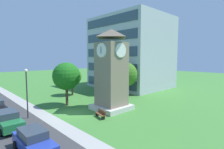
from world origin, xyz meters
TOP-DOWN VIEW (x-y plane):
  - ground_plane at (0.00, 0.00)m, footprint 160.00×160.00m
  - street_asphalt at (0.00, -7.08)m, footprint 120.00×7.20m
  - kerb_strip at (0.00, -2.68)m, footprint 120.00×1.60m
  - office_building at (-8.66, 20.98)m, footprint 16.15×13.80m
  - clock_tower at (1.92, 4.86)m, footprint 4.36×4.36m
  - park_bench at (3.54, 1.68)m, footprint 1.86×0.87m
  - street_lamp at (-2.01, -4.39)m, footprint 0.36×0.36m
  - tree_near_tower at (-3.78, 1.48)m, footprint 3.87×3.87m
  - tree_streetside at (-9.48, 5.70)m, footprint 3.39×3.39m
  - tree_by_building at (-2.21, 12.04)m, footprint 4.30×4.30m
  - parked_car_green at (-0.22, -6.77)m, footprint 4.80×1.98m
  - parked_car_blue at (5.97, -6.50)m, footprint 4.57×1.90m

SIDE VIEW (x-z plane):
  - ground_plane at x=0.00m, z-range 0.00..0.00m
  - kerb_strip at x=0.00m, z-range 0.00..0.01m
  - street_asphalt at x=0.00m, z-range 0.00..0.01m
  - park_bench at x=3.54m, z-range 0.02..0.90m
  - parked_car_blue at x=5.97m, z-range 0.01..1.70m
  - parked_car_green at x=-0.22m, z-range 0.02..1.71m
  - tree_streetside at x=-9.48m, z-range 0.86..5.99m
  - street_lamp at x=-2.01m, z-range 0.69..6.26m
  - tree_by_building at x=-2.21m, z-range 0.88..6.95m
  - tree_near_tower at x=-3.78m, z-range 1.13..7.30m
  - clock_tower at x=1.92m, z-range -0.55..9.91m
  - office_building at x=-8.66m, z-range 0.00..16.00m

